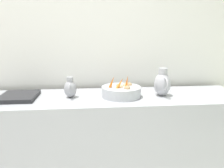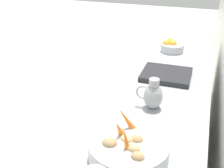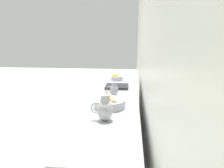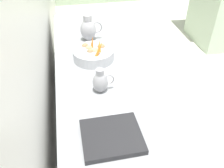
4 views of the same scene
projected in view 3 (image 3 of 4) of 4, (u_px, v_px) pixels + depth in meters
name	position (u px, v px, depth m)	size (l,w,h in m)	color
ground_plane	(11.00, 153.00, 3.21)	(15.28, 15.28, 0.00)	beige
tile_wall_left	(153.00, 57.00, 2.09)	(0.10, 8.35, 3.00)	white
prep_counter	(113.00, 132.00, 2.86)	(0.63, 2.91, 0.92)	#9EA0A5
vegetable_colander	(109.00, 103.00, 2.43)	(0.35, 0.35, 0.20)	#ADAFB5
orange_bowl	(116.00, 77.00, 3.84)	(0.20, 0.20, 0.10)	#ADAFB5
metal_pitcher_tall	(105.00, 109.00, 2.06)	(0.21, 0.15, 0.25)	#A3A3A8
metal_pitcher_short	(114.00, 90.00, 2.86)	(0.16, 0.11, 0.18)	#939399
counter_sink_basin	(117.00, 86.00, 3.31)	(0.34, 0.30, 0.04)	#232326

